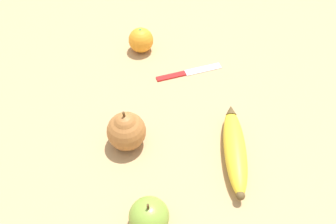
{
  "coord_description": "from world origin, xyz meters",
  "views": [
    {
      "loc": [
        0.28,
        -0.39,
        0.58
      ],
      "look_at": [
        0.01,
        0.02,
        0.03
      ],
      "focal_mm": 35.0,
      "sensor_mm": 36.0,
      "label": 1
    }
  ],
  "objects_px": {
    "paring_knife": "(187,72)",
    "pear": "(126,130)",
    "banana": "(235,149)",
    "orange": "(141,40)",
    "apple": "(149,216)"
  },
  "relations": [
    {
      "from": "paring_knife",
      "to": "pear",
      "type": "bearing_deg",
      "value": -49.45
    },
    {
      "from": "banana",
      "to": "pear",
      "type": "xyz_separation_m",
      "value": [
        -0.2,
        -0.1,
        0.02
      ]
    },
    {
      "from": "orange",
      "to": "apple",
      "type": "distance_m",
      "value": 0.5
    },
    {
      "from": "orange",
      "to": "pear",
      "type": "height_order",
      "value": "pear"
    },
    {
      "from": "banana",
      "to": "apple",
      "type": "distance_m",
      "value": 0.23
    },
    {
      "from": "apple",
      "to": "orange",
      "type": "bearing_deg",
      "value": 128.79
    },
    {
      "from": "banana",
      "to": "pear",
      "type": "height_order",
      "value": "pear"
    },
    {
      "from": "pear",
      "to": "apple",
      "type": "xyz_separation_m",
      "value": [
        0.15,
        -0.12,
        -0.01
      ]
    },
    {
      "from": "pear",
      "to": "paring_knife",
      "type": "relative_size",
      "value": 0.66
    },
    {
      "from": "banana",
      "to": "pear",
      "type": "distance_m",
      "value": 0.23
    },
    {
      "from": "orange",
      "to": "paring_knife",
      "type": "xyz_separation_m",
      "value": [
        0.16,
        -0.01,
        -0.03
      ]
    },
    {
      "from": "banana",
      "to": "apple",
      "type": "bearing_deg",
      "value": 133.18
    },
    {
      "from": "apple",
      "to": "pear",
      "type": "bearing_deg",
      "value": 140.61
    },
    {
      "from": "orange",
      "to": "paring_knife",
      "type": "relative_size",
      "value": 0.45
    },
    {
      "from": "apple",
      "to": "paring_knife",
      "type": "xyz_separation_m",
      "value": [
        -0.16,
        0.38,
        -0.03
      ]
    }
  ]
}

